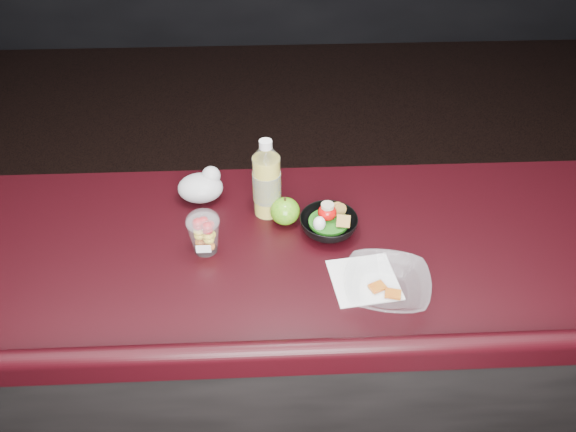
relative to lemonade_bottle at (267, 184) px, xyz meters
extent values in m
cube|color=black|center=(0.03, -0.14, -0.63)|extent=(4.00, 0.65, 0.98)
cube|color=black|center=(0.03, -0.14, -0.12)|extent=(4.06, 0.71, 0.04)
cylinder|color=gold|center=(0.00, 0.00, -0.01)|extent=(0.07, 0.07, 0.18)
cylinder|color=white|center=(0.00, 0.00, -0.01)|extent=(0.08, 0.08, 0.18)
cone|color=white|center=(0.00, 0.00, 0.10)|extent=(0.07, 0.07, 0.03)
cylinder|color=white|center=(0.00, 0.00, 0.13)|extent=(0.03, 0.03, 0.02)
cylinder|color=#072D99|center=(0.00, 0.00, -0.01)|extent=(0.08, 0.08, 0.09)
ellipsoid|color=white|center=(-0.16, -0.15, 0.00)|extent=(0.09, 0.09, 0.05)
ellipsoid|color=#2C870F|center=(0.05, -0.05, -0.06)|extent=(0.08, 0.08, 0.08)
cylinder|color=black|center=(0.05, -0.05, -0.02)|extent=(0.01, 0.01, 0.01)
ellipsoid|color=silver|center=(-0.19, 0.07, -0.06)|extent=(0.13, 0.11, 0.08)
sphere|color=silver|center=(-0.16, 0.09, -0.03)|extent=(0.05, 0.05, 0.05)
imported|color=black|center=(0.16, -0.09, -0.07)|extent=(0.19, 0.19, 0.05)
cylinder|color=#0F470C|center=(0.16, -0.09, -0.06)|extent=(0.11, 0.11, 0.01)
ellipsoid|color=#C20908|center=(0.16, -0.08, -0.04)|extent=(0.05, 0.05, 0.04)
cylinder|color=beige|center=(0.16, -0.08, -0.02)|extent=(0.04, 0.04, 0.01)
ellipsoid|color=white|center=(0.14, -0.12, -0.05)|extent=(0.03, 0.03, 0.04)
imported|color=silver|center=(0.28, -0.32, -0.07)|extent=(0.24, 0.24, 0.05)
cube|color=#990F0C|center=(0.26, -0.31, -0.09)|extent=(0.05, 0.04, 0.01)
cube|color=#990F0C|center=(0.29, -0.34, -0.09)|extent=(0.04, 0.04, 0.01)
cube|color=white|center=(0.23, -0.28, -0.10)|extent=(0.18, 0.18, 0.00)
camera|label=1|loc=(0.00, -1.23, 0.92)|focal=35.00mm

